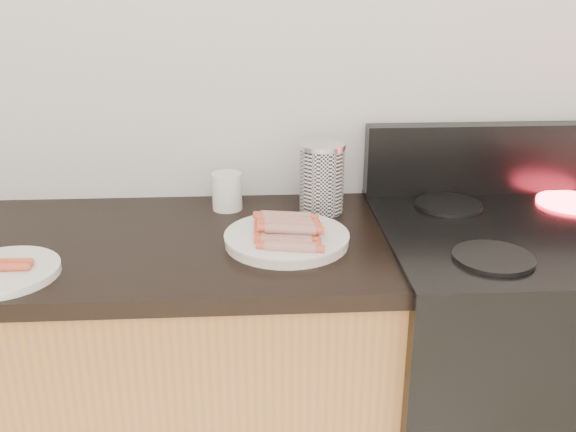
{
  "coord_description": "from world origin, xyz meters",
  "views": [
    {
      "loc": [
        0.08,
        0.24,
        1.51
      ],
      "look_at": [
        0.16,
        1.62,
        0.98
      ],
      "focal_mm": 40.0,
      "sensor_mm": 36.0,
      "label": 1
    }
  ],
  "objects": [
    {
      "name": "burner_far_left",
      "position": [
        0.61,
        1.84,
        0.92
      ],
      "size": [
        0.18,
        0.18,
        0.01
      ],
      "primitive_type": "cylinder",
      "color": "black",
      "rests_on": "stove"
    },
    {
      "name": "canister",
      "position": [
        0.26,
        1.86,
        0.99
      ],
      "size": [
        0.12,
        0.12,
        0.19
      ],
      "rotation": [
        0.0,
        0.0,
        -0.32
      ],
      "color": "silver",
      "rests_on": "counter_slab"
    },
    {
      "name": "mug",
      "position": [
        0.01,
        1.89,
        0.95
      ],
      "size": [
        0.1,
        0.1,
        0.1
      ],
      "primitive_type": "cylinder",
      "rotation": [
        0.0,
        0.0,
        0.34
      ],
      "color": "white",
      "rests_on": "counter_slab"
    },
    {
      "name": "stove",
      "position": [
        0.78,
        1.68,
        0.46
      ],
      "size": [
        0.76,
        0.65,
        0.91
      ],
      "color": "black",
      "rests_on": "floor"
    },
    {
      "name": "burner_far_right",
      "position": [
        0.95,
        1.84,
        0.92
      ],
      "size": [
        0.18,
        0.18,
        0.01
      ],
      "primitive_type": "cylinder",
      "color": "#FF1E2D",
      "rests_on": "stove"
    },
    {
      "name": "burner_near_left",
      "position": [
        0.61,
        1.51,
        0.92
      ],
      "size": [
        0.18,
        0.18,
        0.01
      ],
      "primitive_type": "cylinder",
      "color": "black",
      "rests_on": "stove"
    },
    {
      "name": "stove_panel",
      "position": [
        0.78,
        1.96,
        1.01
      ],
      "size": [
        0.76,
        0.06,
        0.2
      ],
      "primitive_type": "cube",
      "color": "black",
      "rests_on": "stove"
    },
    {
      "name": "plain_sausages",
      "position": [
        -0.46,
        1.51,
        0.93
      ],
      "size": [
        0.12,
        0.04,
        0.02
      ],
      "rotation": [
        0.0,
        0.0,
        -0.02
      ],
      "color": "#D46B3B",
      "rests_on": "side_plate"
    },
    {
      "name": "main_plate",
      "position": [
        0.16,
        1.65,
        0.91
      ],
      "size": [
        0.36,
        0.36,
        0.02
      ],
      "primitive_type": "cylinder",
      "rotation": [
        0.0,
        0.0,
        0.26
      ],
      "color": "white",
      "rests_on": "counter_slab"
    },
    {
      "name": "side_plate",
      "position": [
        -0.46,
        1.51,
        0.91
      ],
      "size": [
        0.25,
        0.25,
        0.02
      ],
      "primitive_type": "cylinder",
      "rotation": [
        0.0,
        0.0,
        -0.05
      ],
      "color": "white",
      "rests_on": "counter_slab"
    },
    {
      "name": "wall_back",
      "position": [
        0.0,
        2.0,
        1.3
      ],
      "size": [
        4.0,
        0.04,
        2.6
      ],
      "primitive_type": "cube",
      "color": "silver",
      "rests_on": "ground"
    },
    {
      "name": "hotdog_pile",
      "position": [
        0.16,
        1.65,
        0.94
      ],
      "size": [
        0.12,
        0.24,
        0.05
      ],
      "rotation": [
        0.0,
        0.0,
        -0.26
      ],
      "color": "maroon",
      "rests_on": "main_plate"
    }
  ]
}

